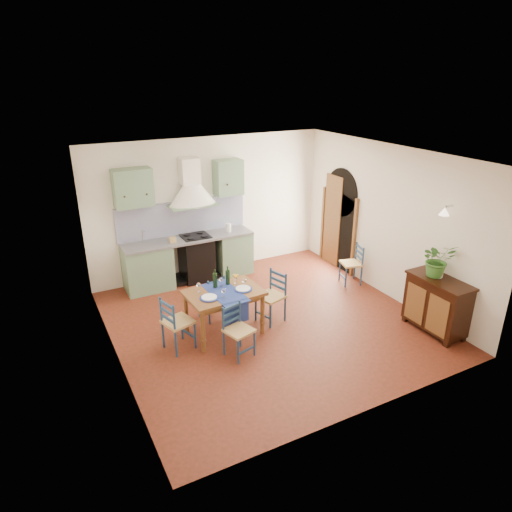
# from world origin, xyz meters

# --- Properties ---
(floor) EXTENTS (5.00, 5.00, 0.00)m
(floor) POSITION_xyz_m (0.00, 0.00, 0.00)
(floor) COLOR #401E0D
(floor) RESTS_ON ground
(back_wall) EXTENTS (5.00, 0.96, 2.80)m
(back_wall) POSITION_xyz_m (-0.47, 2.29, 1.05)
(back_wall) COLOR silver
(back_wall) RESTS_ON ground
(right_wall) EXTENTS (0.26, 5.00, 2.80)m
(right_wall) POSITION_xyz_m (2.50, 0.28, 1.34)
(right_wall) COLOR silver
(right_wall) RESTS_ON ground
(left_wall) EXTENTS (0.04, 5.00, 2.80)m
(left_wall) POSITION_xyz_m (-2.50, 0.00, 1.40)
(left_wall) COLOR silver
(left_wall) RESTS_ON ground
(ceiling) EXTENTS (5.00, 5.00, 0.01)m
(ceiling) POSITION_xyz_m (0.00, 0.00, 2.80)
(ceiling) COLOR white
(ceiling) RESTS_ON back_wall
(dining_table) EXTENTS (1.22, 0.93, 1.07)m
(dining_table) POSITION_xyz_m (-0.80, 0.01, 0.67)
(dining_table) COLOR brown
(dining_table) RESTS_ON ground
(chair_near) EXTENTS (0.47, 0.47, 0.81)m
(chair_near) POSITION_xyz_m (-0.87, -0.63, 0.42)
(chair_near) COLOR navy
(chair_near) RESTS_ON ground
(chair_far) EXTENTS (0.44, 0.44, 0.80)m
(chair_far) POSITION_xyz_m (-0.79, 0.54, 0.42)
(chair_far) COLOR navy
(chair_far) RESTS_ON ground
(chair_left) EXTENTS (0.50, 0.50, 0.87)m
(chair_left) POSITION_xyz_m (-1.62, -0.06, 0.45)
(chair_left) COLOR navy
(chair_left) RESTS_ON ground
(chair_right) EXTENTS (0.51, 0.51, 0.88)m
(chair_right) POSITION_xyz_m (0.08, 0.02, 0.46)
(chair_right) COLOR navy
(chair_right) RESTS_ON ground
(chair_spare) EXTENTS (0.46, 0.46, 0.81)m
(chair_spare) POSITION_xyz_m (2.23, 0.57, 0.42)
(chair_spare) COLOR navy
(chair_spare) RESTS_ON ground
(sideboard) EXTENTS (0.50, 1.05, 0.94)m
(sideboard) POSITION_xyz_m (2.26, -1.51, 0.51)
(sideboard) COLOR black
(sideboard) RESTS_ON ground
(potted_plant) EXTENTS (0.62, 0.58, 0.56)m
(potted_plant) POSITION_xyz_m (2.28, -1.37, 1.21)
(potted_plant) COLOR #367029
(potted_plant) RESTS_ON sideboard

